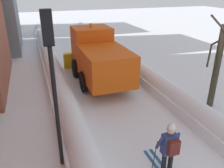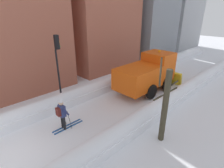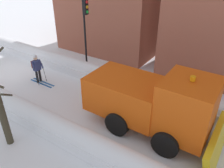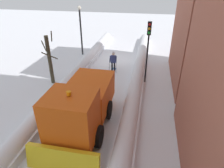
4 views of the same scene
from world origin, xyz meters
name	(u,v)px [view 4 (image 4 of 4)]	position (x,y,z in m)	size (l,w,h in m)	color
ground_plane	(86,121)	(0.00, 10.00, 0.00)	(80.00, 80.00, 0.00)	white
snowbank_left	(129,121)	(-2.49, 10.00, 0.41)	(1.10, 36.00, 0.97)	white
snowbank_right	(45,111)	(2.49, 10.00, 0.37)	(1.10, 36.00, 0.91)	white
plow_truck	(82,105)	(-0.08, 10.51, 1.48)	(3.20, 5.98, 3.12)	#DB510F
skier	(113,60)	(-0.25, 2.85, 1.00)	(0.62, 1.80, 1.81)	black
traffic_light_pole	(148,42)	(-3.10, 4.46, 3.27)	(0.28, 0.42, 4.68)	black
street_lamp	(80,25)	(3.82, -0.78, 3.15)	(0.40, 0.40, 4.93)	black
bare_tree_near	(50,59)	(3.98, 5.92, 1.95)	(1.12, 1.42, 4.14)	#3A3525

